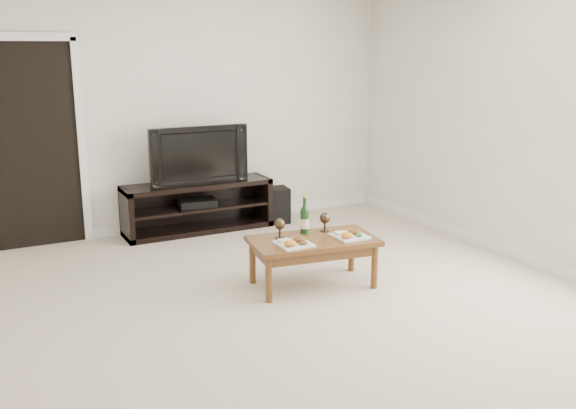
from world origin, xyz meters
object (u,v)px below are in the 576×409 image
(media_console, at_px, (198,207))
(television, at_px, (196,154))
(subwoofer, at_px, (276,205))
(coffee_table, at_px, (313,262))

(media_console, height_order, television, television)
(media_console, distance_m, subwoofer, 0.93)
(television, bearing_deg, media_console, 0.00)
(media_console, distance_m, coffee_table, 2.07)
(media_console, xyz_separation_m, subwoofer, (0.93, -0.08, -0.07))
(television, height_order, subwoofer, television)
(coffee_table, bearing_deg, television, 98.35)
(television, bearing_deg, coffee_table, -81.82)
(subwoofer, distance_m, coffee_table, 2.07)
(television, xyz_separation_m, coffee_table, (0.30, -2.05, -0.65))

